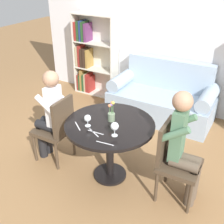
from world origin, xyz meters
TOP-DOWN VIEW (x-y plane):
  - ground_plane at (0.00, 0.00)m, footprint 16.00×16.00m
  - back_wall at (0.00, 2.14)m, footprint 5.20×0.05m
  - round_table at (0.00, 0.00)m, footprint 1.01×1.01m
  - couch at (0.00, 1.71)m, footprint 1.66×0.80m
  - bookshelf_left at (-1.56, 1.98)m, footprint 0.84×0.28m
  - chair_left at (-0.74, -0.05)m, footprint 0.42×0.42m
  - chair_right at (0.74, 0.07)m, footprint 0.43×0.43m
  - person_left at (-0.83, -0.05)m, footprint 0.42×0.34m
  - person_right at (0.83, 0.07)m, footprint 0.42×0.35m
  - wine_glass_left at (-0.18, -0.16)m, footprint 0.08×0.08m
  - wine_glass_right at (0.17, -0.19)m, footprint 0.09×0.09m
  - flower_vase at (-0.02, 0.06)m, footprint 0.08×0.08m
  - knife_left_setting at (-0.05, -0.25)m, footprint 0.17×0.10m
  - fork_left_setting at (0.15, -0.36)m, footprint 0.19×0.03m
  - knife_right_setting at (-0.27, -0.22)m, footprint 0.16×0.13m
  - fork_right_setting at (-0.04, -0.23)m, footprint 0.19×0.02m

SIDE VIEW (x-z plane):
  - ground_plane at x=0.00m, z-range 0.00..0.00m
  - couch at x=0.00m, z-range -0.15..0.77m
  - chair_left at x=-0.74m, z-range 0.04..0.94m
  - chair_right at x=0.74m, z-range 0.04..0.94m
  - round_table at x=0.00m, z-range 0.24..0.98m
  - person_left at x=-0.83m, z-range 0.03..1.27m
  - person_right at x=0.83m, z-range 0.04..1.31m
  - bookshelf_left at x=-1.56m, z-range -0.04..1.48m
  - knife_left_setting at x=-0.05m, z-range 0.74..0.75m
  - fork_left_setting at x=0.15m, z-range 0.74..0.75m
  - knife_right_setting at x=-0.27m, z-range 0.74..0.75m
  - fork_right_setting at x=-0.04m, z-range 0.74..0.75m
  - flower_vase at x=-0.02m, z-range 0.71..0.95m
  - wine_glass_left at x=-0.18m, z-range 0.77..0.90m
  - wine_glass_right at x=0.17m, z-range 0.77..0.93m
  - back_wall at x=0.00m, z-range 0.00..2.70m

